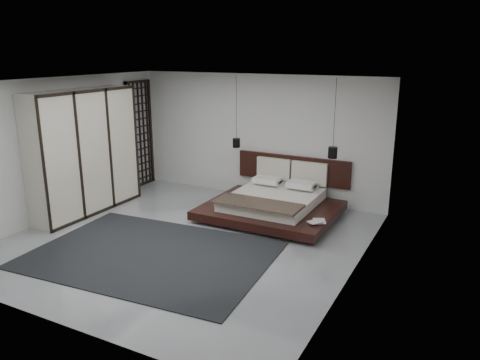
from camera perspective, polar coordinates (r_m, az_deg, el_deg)
The scene contains 14 objects.
floor at distance 8.58m, azimuth -6.55°, elevation -7.18°, with size 6.00×6.00×0.00m, color #989BA0.
ceiling at distance 7.94m, azimuth -7.18°, elevation 11.80°, with size 6.00×6.00×0.00m, color white.
wall_back at distance 10.70m, azimuth 2.20°, elevation 5.32°, with size 6.00×6.00×0.00m, color silver.
wall_front at distance 6.02m, azimuth -23.07°, elevation -4.22°, with size 6.00×6.00×0.00m, color silver.
wall_left at distance 10.11m, azimuth -21.12°, elevation 3.67°, with size 6.00×6.00×0.00m, color silver.
wall_right at distance 6.97m, azimuth 14.07°, elevation -0.80°, with size 6.00×6.00×0.00m, color silver.
lattice_screen at distance 11.83m, azimuth -12.08°, elevation 5.48°, with size 0.05×0.90×2.60m, color black.
bed at distance 9.67m, azimuth 4.11°, elevation -2.71°, with size 2.62×2.32×1.05m.
book_lower at distance 8.76m, azimuth 8.93°, elevation -4.99°, with size 0.22×0.29×0.03m, color #99724C.
book_upper at distance 8.73m, azimuth 8.77°, elevation -4.88°, with size 0.19×0.26×0.02m, color #99724C.
pendant_left at distance 10.19m, azimuth -0.45°, elevation 4.61°, with size 0.16×0.16×1.54m.
pendant_right at distance 9.40m, azimuth 11.23°, elevation 3.33°, with size 0.18×0.18×1.56m.
wardrobe at distance 10.15m, azimuth -18.44°, elevation 3.25°, with size 0.61×2.61×2.56m.
rug at distance 8.06m, azimuth -10.72°, elevation -8.89°, with size 3.93×2.80×0.02m, color black.
Camera 1 is at (4.48, -6.53, 3.31)m, focal length 35.00 mm.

